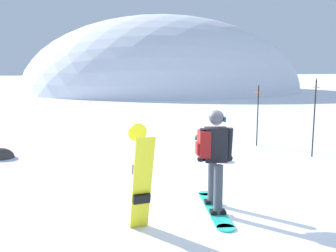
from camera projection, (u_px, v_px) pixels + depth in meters
name	position (u px, v px, depth m)	size (l,w,h in m)	color
ground_plane	(225.00, 199.00, 6.77)	(300.00, 300.00, 0.00)	white
ridge_peak_main	(164.00, 91.00, 41.82)	(30.58, 27.52, 16.42)	white
snowboarder_main	(214.00, 157.00, 6.15)	(0.68, 1.79, 1.71)	#23B7A3
spare_snowboard	(141.00, 179.00, 5.31)	(0.28, 0.49, 1.60)	yellow
piste_marker_near	(314.00, 112.00, 9.92)	(0.20, 0.20, 2.16)	black
piste_marker_far	(258.00, 111.00, 11.38)	(0.20, 0.20, 1.93)	black
rock_dark	(206.00, 139.00, 12.62)	(0.79, 0.68, 0.56)	#282628
rock_mid	(220.00, 161.00, 9.62)	(0.49, 0.42, 0.35)	#383333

